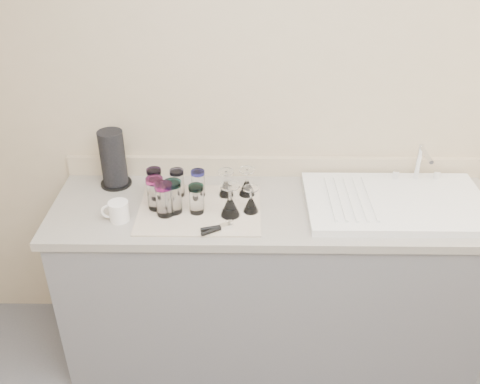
{
  "coord_description": "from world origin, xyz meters",
  "views": [
    {
      "loc": [
        -0.14,
        -0.88,
        2.22
      ],
      "look_at": [
        -0.16,
        1.15,
        1.0
      ],
      "focal_mm": 40.0,
      "sensor_mm": 36.0,
      "label": 1
    }
  ],
  "objects_px": {
    "goblet_back_left": "(226,187)",
    "goblet_front_right": "(251,203)",
    "tumbler_blue": "(173,197)",
    "tumbler_lavender": "(196,199)",
    "goblet_back_right": "(247,186)",
    "tumbler_extra": "(164,199)",
    "tumbler_magenta": "(155,193)",
    "sink_unit": "(396,202)",
    "goblet_front_left": "(230,205)",
    "tumbler_purple": "(198,183)",
    "white_mug": "(118,211)",
    "tumbler_teal": "(155,182)",
    "can_opener": "(217,228)",
    "tumbler_cyan": "(177,183)",
    "paper_towel_roll": "(113,159)"
  },
  "relations": [
    {
      "from": "tumbler_blue",
      "to": "white_mug",
      "type": "relative_size",
      "value": 1.22
    },
    {
      "from": "sink_unit",
      "to": "tumbler_lavender",
      "type": "bearing_deg",
      "value": -175.31
    },
    {
      "from": "tumbler_teal",
      "to": "paper_towel_roll",
      "type": "height_order",
      "value": "paper_towel_roll"
    },
    {
      "from": "tumbler_blue",
      "to": "goblet_back_left",
      "type": "distance_m",
      "value": 0.27
    },
    {
      "from": "tumbler_magenta",
      "to": "can_opener",
      "type": "height_order",
      "value": "tumbler_magenta"
    },
    {
      "from": "tumbler_blue",
      "to": "tumbler_lavender",
      "type": "relative_size",
      "value": 1.14
    },
    {
      "from": "goblet_back_right",
      "to": "goblet_front_left",
      "type": "distance_m",
      "value": 0.19
    },
    {
      "from": "tumbler_extra",
      "to": "goblet_back_right",
      "type": "distance_m",
      "value": 0.4
    },
    {
      "from": "tumbler_lavender",
      "to": "white_mug",
      "type": "distance_m",
      "value": 0.35
    },
    {
      "from": "tumbler_blue",
      "to": "tumbler_extra",
      "type": "relative_size",
      "value": 0.99
    },
    {
      "from": "goblet_front_right",
      "to": "can_opener",
      "type": "bearing_deg",
      "value": -134.36
    },
    {
      "from": "tumbler_purple",
      "to": "tumbler_extra",
      "type": "relative_size",
      "value": 0.83
    },
    {
      "from": "goblet_front_left",
      "to": "white_mug",
      "type": "distance_m",
      "value": 0.49
    },
    {
      "from": "goblet_back_right",
      "to": "tumbler_cyan",
      "type": "bearing_deg",
      "value": -178.15
    },
    {
      "from": "tumbler_cyan",
      "to": "tumbler_purple",
      "type": "relative_size",
      "value": 1.03
    },
    {
      "from": "tumbler_teal",
      "to": "goblet_front_right",
      "type": "relative_size",
      "value": 1.11
    },
    {
      "from": "tumbler_cyan",
      "to": "goblet_back_left",
      "type": "height_order",
      "value": "tumbler_cyan"
    },
    {
      "from": "tumbler_teal",
      "to": "goblet_back_left",
      "type": "xyz_separation_m",
      "value": [
        0.33,
        0.0,
        -0.03
      ]
    },
    {
      "from": "tumbler_magenta",
      "to": "white_mug",
      "type": "bearing_deg",
      "value": -150.72
    },
    {
      "from": "white_mug",
      "to": "sink_unit",
      "type": "bearing_deg",
      "value": 5.96
    },
    {
      "from": "tumbler_purple",
      "to": "goblet_front_left",
      "type": "bearing_deg",
      "value": -47.7
    },
    {
      "from": "goblet_front_right",
      "to": "tumbler_blue",
      "type": "bearing_deg",
      "value": -178.89
    },
    {
      "from": "sink_unit",
      "to": "tumbler_blue",
      "type": "bearing_deg",
      "value": -175.85
    },
    {
      "from": "paper_towel_roll",
      "to": "tumbler_magenta",
      "type": "bearing_deg",
      "value": -44.1
    },
    {
      "from": "tumbler_magenta",
      "to": "tumbler_extra",
      "type": "distance_m",
      "value": 0.07
    },
    {
      "from": "tumbler_purple",
      "to": "white_mug",
      "type": "distance_m",
      "value": 0.39
    },
    {
      "from": "goblet_back_left",
      "to": "paper_towel_roll",
      "type": "xyz_separation_m",
      "value": [
        -0.54,
        0.11,
        0.09
      ]
    },
    {
      "from": "tumbler_magenta",
      "to": "tumbler_blue",
      "type": "relative_size",
      "value": 0.99
    },
    {
      "from": "goblet_back_left",
      "to": "goblet_front_right",
      "type": "relative_size",
      "value": 1.05
    },
    {
      "from": "tumbler_magenta",
      "to": "goblet_front_right",
      "type": "relative_size",
      "value": 1.25
    },
    {
      "from": "tumbler_lavender",
      "to": "white_mug",
      "type": "xyz_separation_m",
      "value": [
        -0.34,
        -0.06,
        -0.03
      ]
    },
    {
      "from": "goblet_front_right",
      "to": "goblet_front_left",
      "type": "bearing_deg",
      "value": -161.37
    },
    {
      "from": "tumbler_teal",
      "to": "tumbler_purple",
      "type": "distance_m",
      "value": 0.2
    },
    {
      "from": "tumbler_cyan",
      "to": "sink_unit",
      "type": "bearing_deg",
      "value": -3.96
    },
    {
      "from": "tumbler_blue",
      "to": "paper_towel_roll",
      "type": "distance_m",
      "value": 0.41
    },
    {
      "from": "goblet_back_left",
      "to": "goblet_back_right",
      "type": "bearing_deg",
      "value": 4.5
    },
    {
      "from": "tumbler_lavender",
      "to": "goblet_front_right",
      "type": "bearing_deg",
      "value": 1.86
    },
    {
      "from": "sink_unit",
      "to": "tumbler_cyan",
      "type": "xyz_separation_m",
      "value": [
        -1.01,
        0.07,
        0.06
      ]
    },
    {
      "from": "tumbler_extra",
      "to": "goblet_back_left",
      "type": "relative_size",
      "value": 1.21
    },
    {
      "from": "tumbler_magenta",
      "to": "goblet_front_left",
      "type": "xyz_separation_m",
      "value": [
        0.33,
        -0.05,
        -0.03
      ]
    },
    {
      "from": "tumbler_blue",
      "to": "can_opener",
      "type": "height_order",
      "value": "tumbler_blue"
    },
    {
      "from": "tumbler_cyan",
      "to": "goblet_front_left",
      "type": "relative_size",
      "value": 0.85
    },
    {
      "from": "goblet_back_left",
      "to": "goblet_back_right",
      "type": "distance_m",
      "value": 0.1
    },
    {
      "from": "tumbler_purple",
      "to": "tumbler_magenta",
      "type": "relative_size",
      "value": 0.84
    },
    {
      "from": "sink_unit",
      "to": "goblet_front_left",
      "type": "height_order",
      "value": "sink_unit"
    },
    {
      "from": "goblet_front_left",
      "to": "white_mug",
      "type": "bearing_deg",
      "value": -176.18
    },
    {
      "from": "tumbler_teal",
      "to": "tumbler_purple",
      "type": "xyz_separation_m",
      "value": [
        0.2,
        0.0,
        -0.0
      ]
    },
    {
      "from": "tumbler_lavender",
      "to": "white_mug",
      "type": "bearing_deg",
      "value": -170.67
    },
    {
      "from": "tumbler_extra",
      "to": "goblet_front_left",
      "type": "distance_m",
      "value": 0.29
    },
    {
      "from": "tumbler_purple",
      "to": "goblet_front_right",
      "type": "bearing_deg",
      "value": -29.28
    }
  ]
}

